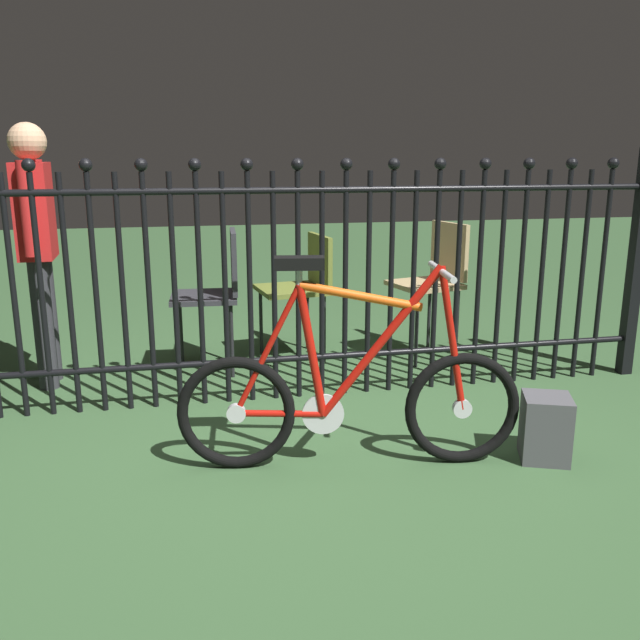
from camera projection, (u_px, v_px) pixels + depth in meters
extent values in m
plane|color=#365732|center=(319.00, 445.00, 3.11)|extent=(20.00, 20.00, 0.00)
cylinder|color=black|center=(14.00, 299.00, 3.31)|extent=(0.03, 0.03, 1.23)
cylinder|color=black|center=(42.00, 298.00, 3.33)|extent=(0.03, 0.03, 1.23)
sphere|color=black|center=(28.00, 165.00, 3.18)|extent=(0.07, 0.07, 0.07)
cylinder|color=black|center=(69.00, 297.00, 3.36)|extent=(0.03, 0.03, 1.23)
cylinder|color=black|center=(96.00, 296.00, 3.39)|extent=(0.03, 0.03, 1.23)
sphere|color=black|center=(86.00, 165.00, 3.23)|extent=(0.07, 0.07, 0.07)
cylinder|color=black|center=(123.00, 295.00, 3.41)|extent=(0.03, 0.03, 1.23)
cylinder|color=black|center=(149.00, 294.00, 3.44)|extent=(0.03, 0.03, 1.23)
sphere|color=black|center=(141.00, 165.00, 3.28)|extent=(0.07, 0.07, 0.07)
cylinder|color=black|center=(175.00, 293.00, 3.46)|extent=(0.03, 0.03, 1.23)
cylinder|color=black|center=(200.00, 292.00, 3.49)|extent=(0.03, 0.03, 1.23)
sphere|color=black|center=(195.00, 165.00, 3.33)|extent=(0.07, 0.07, 0.07)
cylinder|color=black|center=(225.00, 291.00, 3.51)|extent=(0.03, 0.03, 1.23)
cylinder|color=black|center=(250.00, 290.00, 3.54)|extent=(0.03, 0.03, 1.23)
sphere|color=black|center=(247.00, 164.00, 3.38)|extent=(0.07, 0.07, 0.07)
cylinder|color=black|center=(274.00, 289.00, 3.56)|extent=(0.03, 0.03, 1.23)
cylinder|color=black|center=(298.00, 288.00, 3.59)|extent=(0.03, 0.03, 1.23)
sphere|color=black|center=(297.00, 164.00, 3.43)|extent=(0.07, 0.07, 0.07)
cylinder|color=black|center=(322.00, 287.00, 3.61)|extent=(0.03, 0.03, 1.23)
cylinder|color=black|center=(345.00, 286.00, 3.64)|extent=(0.03, 0.03, 1.23)
sphere|color=black|center=(346.00, 164.00, 3.48)|extent=(0.07, 0.07, 0.07)
cylinder|color=black|center=(368.00, 285.00, 3.66)|extent=(0.03, 0.03, 1.23)
cylinder|color=black|center=(391.00, 284.00, 3.69)|extent=(0.03, 0.03, 1.23)
sphere|color=black|center=(394.00, 164.00, 3.53)|extent=(0.07, 0.07, 0.07)
cylinder|color=black|center=(413.00, 283.00, 3.71)|extent=(0.03, 0.03, 1.23)
cylinder|color=black|center=(435.00, 283.00, 3.74)|extent=(0.03, 0.03, 1.23)
sphere|color=black|center=(440.00, 164.00, 3.58)|extent=(0.07, 0.07, 0.07)
cylinder|color=black|center=(457.00, 282.00, 3.77)|extent=(0.03, 0.03, 1.23)
cylinder|color=black|center=(479.00, 281.00, 3.79)|extent=(0.03, 0.03, 1.23)
sphere|color=black|center=(485.00, 164.00, 3.63)|extent=(0.07, 0.07, 0.07)
cylinder|color=black|center=(500.00, 280.00, 3.82)|extent=(0.03, 0.03, 1.23)
cylinder|color=black|center=(521.00, 279.00, 3.84)|extent=(0.03, 0.03, 1.23)
sphere|color=black|center=(529.00, 164.00, 3.68)|extent=(0.07, 0.07, 0.07)
cylinder|color=black|center=(541.00, 278.00, 3.87)|extent=(0.03, 0.03, 1.23)
cylinder|color=black|center=(562.00, 278.00, 3.89)|extent=(0.03, 0.03, 1.23)
sphere|color=black|center=(572.00, 163.00, 3.74)|extent=(0.07, 0.07, 0.07)
cylinder|color=black|center=(582.00, 277.00, 3.92)|extent=(0.03, 0.03, 1.23)
cylinder|color=black|center=(602.00, 276.00, 3.94)|extent=(0.03, 0.03, 1.23)
sphere|color=black|center=(613.00, 163.00, 3.79)|extent=(0.07, 0.07, 0.07)
cylinder|color=black|center=(295.00, 358.00, 3.68)|extent=(4.12, 0.04, 0.04)
cylinder|color=black|center=(293.00, 190.00, 3.46)|extent=(4.12, 0.04, 0.04)
cube|color=black|center=(636.00, 264.00, 3.97)|extent=(0.07, 0.07, 1.36)
torus|color=black|center=(236.00, 413.00, 2.82)|extent=(0.50, 0.12, 0.50)
cylinder|color=silver|center=(236.00, 413.00, 2.82)|extent=(0.08, 0.04, 0.08)
torus|color=black|center=(462.00, 408.00, 2.88)|extent=(0.50, 0.12, 0.50)
cylinder|color=silver|center=(462.00, 408.00, 2.88)|extent=(0.08, 0.04, 0.08)
cylinder|color=red|center=(381.00, 342.00, 2.78)|extent=(0.51, 0.11, 0.65)
cylinder|color=#EA5914|center=(361.00, 296.00, 2.73)|extent=(0.51, 0.11, 0.14)
cylinder|color=red|center=(312.00, 351.00, 2.78)|extent=(0.14, 0.05, 0.57)
cylinder|color=red|center=(280.00, 414.00, 2.84)|extent=(0.37, 0.08, 0.04)
cylinder|color=red|center=(267.00, 350.00, 2.77)|extent=(0.29, 0.07, 0.56)
cylinder|color=red|center=(452.00, 339.00, 2.80)|extent=(0.15, 0.05, 0.63)
cylinder|color=silver|center=(442.00, 269.00, 2.72)|extent=(0.03, 0.03, 0.02)
cylinder|color=silver|center=(442.00, 271.00, 2.73)|extent=(0.08, 0.40, 0.03)
cylinder|color=silver|center=(299.00, 276.00, 2.70)|extent=(0.03, 0.03, 0.07)
cube|color=black|center=(299.00, 263.00, 2.68)|extent=(0.21, 0.12, 0.05)
cylinder|color=silver|center=(323.00, 414.00, 2.85)|extent=(0.18, 0.04, 0.18)
cylinder|color=black|center=(178.00, 343.00, 3.96)|extent=(0.02, 0.02, 0.45)
cylinder|color=black|center=(181.00, 330.00, 4.26)|extent=(0.02, 0.02, 0.45)
cylinder|color=black|center=(232.00, 341.00, 4.00)|extent=(0.02, 0.02, 0.45)
cylinder|color=black|center=(231.00, 328.00, 4.30)|extent=(0.02, 0.02, 0.45)
cube|color=#2D2D33|center=(204.00, 297.00, 4.07)|extent=(0.42, 0.42, 0.03)
cube|color=#2D2D33|center=(234.00, 261.00, 4.05)|extent=(0.05, 0.38, 0.38)
cylinder|color=black|center=(275.00, 333.00, 4.19)|extent=(0.02, 0.02, 0.45)
cylinder|color=black|center=(261.00, 321.00, 4.49)|extent=(0.02, 0.02, 0.45)
cylinder|color=black|center=(324.00, 329.00, 4.29)|extent=(0.02, 0.02, 0.45)
cylinder|color=black|center=(307.00, 317.00, 4.60)|extent=(0.02, 0.02, 0.45)
cube|color=olive|center=(291.00, 290.00, 4.33)|extent=(0.47, 0.47, 0.03)
cube|color=olive|center=(320.00, 260.00, 4.35)|extent=(0.09, 0.39, 0.33)
cylinder|color=black|center=(417.00, 331.00, 4.19)|extent=(0.02, 0.02, 0.48)
cylinder|color=black|center=(391.00, 320.00, 4.46)|extent=(0.02, 0.02, 0.48)
cylinder|color=black|center=(457.00, 325.00, 4.32)|extent=(0.02, 0.02, 0.48)
cylinder|color=black|center=(429.00, 315.00, 4.59)|extent=(0.02, 0.02, 0.48)
cube|color=tan|center=(425.00, 285.00, 4.33)|extent=(0.47, 0.47, 0.03)
cube|color=tan|center=(449.00, 251.00, 4.36)|extent=(0.12, 0.36, 0.37)
cylinder|color=#2D2D33|center=(44.00, 325.00, 3.78)|extent=(0.11, 0.11, 0.74)
cylinder|color=#2D2D33|center=(48.00, 319.00, 3.93)|extent=(0.11, 0.11, 0.74)
cube|color=red|center=(34.00, 211.00, 3.70)|extent=(0.19, 0.31, 0.53)
cylinder|color=red|center=(28.00, 209.00, 3.51)|extent=(0.08, 0.08, 0.50)
cylinder|color=red|center=(39.00, 204.00, 3.88)|extent=(0.08, 0.08, 0.50)
sphere|color=tan|center=(27.00, 141.00, 3.61)|extent=(0.20, 0.20, 0.20)
cube|color=#4C4C51|center=(545.00, 428.00, 2.93)|extent=(0.26, 0.26, 0.29)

